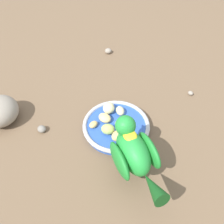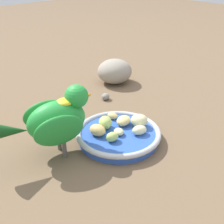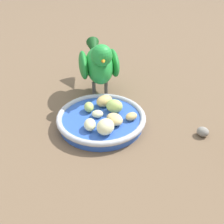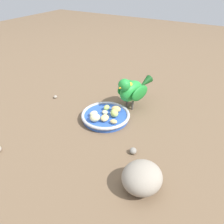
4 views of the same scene
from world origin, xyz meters
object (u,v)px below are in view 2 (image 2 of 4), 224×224
feeding_bowl (119,135)px  apple_piece_6 (113,116)px  apple_piece_0 (139,130)px  apple_piece_3 (98,130)px  parrot (55,119)px  apple_piece_5 (139,121)px  rock_large (115,71)px  apple_piece_7 (124,121)px  apple_piece_1 (105,122)px  apple_piece_2 (119,132)px  pebble_0 (106,97)px  apple_piece_4 (112,137)px

feeding_bowl → apple_piece_6: bearing=149.3°
apple_piece_0 → apple_piece_6: size_ratio=1.25×
apple_piece_6 → apple_piece_3: bearing=-67.1°
apple_piece_0 → apple_piece_6: bearing=177.9°
apple_piece_3 → parrot: (-0.02, -0.09, 0.05)m
feeding_bowl → apple_piece_5: 0.06m
parrot → rock_large: (-0.20, 0.35, -0.05)m
apple_piece_7 → apple_piece_3: bearing=-95.8°
apple_piece_5 → parrot: 0.20m
apple_piece_0 → apple_piece_3: apple_piece_3 is taller
apple_piece_1 → parrot: bearing=-96.0°
apple_piece_2 → apple_piece_7: bearing=121.6°
apple_piece_2 → apple_piece_5: apple_piece_5 is taller
feeding_bowl → pebble_0: feeding_bowl is taller
apple_piece_6 → rock_large: bearing=135.9°
apple_piece_1 → apple_piece_4: bearing=-25.9°
apple_piece_5 → pebble_0: apple_piece_5 is taller
apple_piece_5 → rock_large: rock_large is taller
pebble_0 → apple_piece_0: bearing=-22.5°
apple_piece_6 → pebble_0: apple_piece_6 is taller
apple_piece_4 → apple_piece_5: bearing=92.0°
apple_piece_0 → apple_piece_5: 0.03m
apple_piece_2 → apple_piece_5: 0.06m
apple_piece_1 → apple_piece_4: size_ratio=1.33×
apple_piece_2 → rock_large: (-0.25, 0.23, 0.01)m
apple_piece_4 → rock_large: 0.36m
apple_piece_0 → apple_piece_7: (-0.05, 0.00, 0.00)m
apple_piece_4 → pebble_0: size_ratio=1.11×
apple_piece_2 → apple_piece_6: apple_piece_6 is taller
apple_piece_5 → parrot: parrot is taller
apple_piece_7 → parrot: (-0.03, -0.16, 0.05)m
feeding_bowl → parrot: 0.15m
apple_piece_7 → apple_piece_5: bearing=36.9°
rock_large → apple_piece_7: bearing=-39.1°
apple_piece_2 → parrot: 0.15m
parrot → feeding_bowl: bearing=-7.0°
apple_piece_3 → apple_piece_2: bearing=49.2°
apple_piece_0 → apple_piece_7: 0.05m
apple_piece_0 → apple_piece_2: (-0.03, -0.03, -0.00)m
apple_piece_5 → apple_piece_7: 0.04m
apple_piece_7 → parrot: bearing=-100.6°
parrot → apple_piece_4: bearing=-19.6°
apple_piece_1 → apple_piece_2: (0.04, 0.00, -0.01)m
apple_piece_7 → pebble_0: bearing=152.0°
apple_piece_3 → apple_piece_7: bearing=84.2°
apple_piece_6 → pebble_0: (-0.12, 0.08, -0.02)m
apple_piece_7 → parrot: size_ratio=0.19×
apple_piece_2 → apple_piece_4: 0.03m
feeding_bowl → apple_piece_0: 0.05m
apple_piece_1 → apple_piece_5: bearing=53.3°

